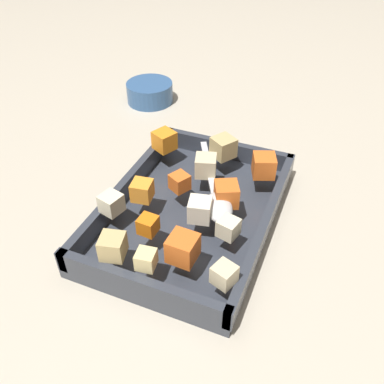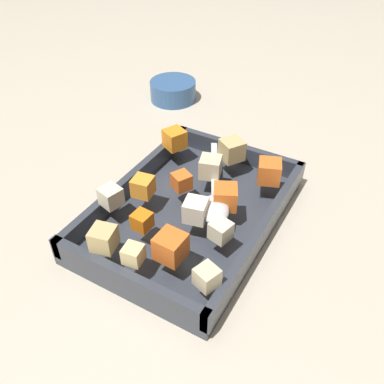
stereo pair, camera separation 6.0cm
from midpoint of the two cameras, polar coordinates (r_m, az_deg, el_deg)
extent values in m
plane|color=#BCB29E|center=(0.62, 1.83, -4.91)|extent=(4.00, 4.00, 0.00)
cube|color=#333842|center=(0.63, 2.72, -3.57)|extent=(0.33, 0.23, 0.01)
cube|color=#333842|center=(0.59, 12.50, -5.52)|extent=(0.33, 0.01, 0.03)
cube|color=#333842|center=(0.66, -5.82, 1.22)|extent=(0.33, 0.01, 0.03)
cube|color=#333842|center=(0.52, -5.68, -12.25)|extent=(0.01, 0.23, 0.03)
cube|color=#333842|center=(0.73, 8.66, 5.31)|extent=(0.01, 0.23, 0.03)
cube|color=orange|center=(0.58, 7.51, -0.80)|extent=(0.04, 0.04, 0.03)
cube|color=orange|center=(0.61, 1.34, 1.40)|extent=(0.03, 0.03, 0.02)
cube|color=orange|center=(0.64, 13.22, 2.68)|extent=(0.04, 0.04, 0.03)
cube|color=orange|center=(0.51, 0.43, -7.68)|extent=(0.04, 0.04, 0.03)
cube|color=orange|center=(0.70, 0.05, 7.24)|extent=(0.04, 0.04, 0.03)
cube|color=orange|center=(0.55, -3.81, -4.10)|extent=(0.02, 0.02, 0.02)
cube|color=orange|center=(0.60, -3.95, 0.65)|extent=(0.03, 0.03, 0.03)
cube|color=#E0CC89|center=(0.51, -5.15, -8.50)|extent=(0.03, 0.03, 0.02)
cube|color=beige|center=(0.49, 5.65, -11.72)|extent=(0.03, 0.03, 0.02)
cube|color=tan|center=(0.53, -8.91, -6.47)|extent=(0.04, 0.04, 0.03)
cube|color=beige|center=(0.64, 5.39, 3.30)|extent=(0.04, 0.04, 0.03)
cube|color=beige|center=(0.59, -8.27, -0.73)|extent=(0.03, 0.03, 0.03)
cube|color=beige|center=(0.54, 7.15, -5.43)|extent=(0.03, 0.03, 0.02)
cube|color=tan|center=(0.68, 8.03, 5.67)|extent=(0.05, 0.05, 0.03)
cube|color=silver|center=(0.56, 3.55, -2.63)|extent=(0.04, 0.04, 0.03)
ellipsoid|color=silver|center=(0.57, 6.25, -2.49)|extent=(0.07, 0.06, 0.02)
cube|color=silver|center=(0.65, 5.74, 3.04)|extent=(0.13, 0.08, 0.01)
cylinder|color=#33598C|center=(0.95, -0.79, 13.72)|extent=(0.10, 0.10, 0.04)
camera|label=1|loc=(0.03, -87.14, 2.37)|focal=38.82mm
camera|label=2|loc=(0.03, 92.86, -2.37)|focal=38.82mm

